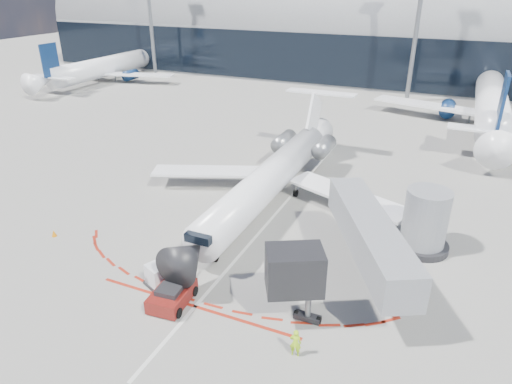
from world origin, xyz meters
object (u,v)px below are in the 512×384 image
at_px(regional_jet, 274,174).
at_px(ramp_worker, 295,343).
at_px(pushback_tug, 172,295).
at_px(uld_container, 158,276).

bearing_deg(regional_jet, ramp_worker, -64.64).
xyz_separation_m(pushback_tug, ramp_worker, (8.49, -1.01, 0.26)).
bearing_deg(uld_container, pushback_tug, -8.56).
xyz_separation_m(regional_jet, uld_container, (-2.06, -15.21, -1.77)).
bearing_deg(uld_container, ramp_worker, 12.04).
xyz_separation_m(ramp_worker, uld_container, (-10.28, 2.14, -0.06)).
bearing_deg(ramp_worker, uld_container, -22.61).
bearing_deg(uld_container, regional_jet, 106.10).
xyz_separation_m(regional_jet, ramp_worker, (8.22, -17.35, -1.71)).
bearing_deg(ramp_worker, pushback_tug, -17.60).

